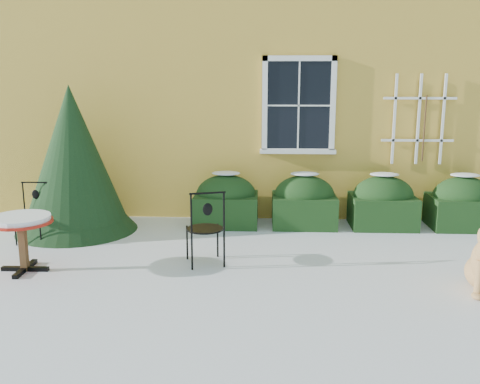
{
  "coord_description": "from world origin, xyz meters",
  "views": [
    {
      "loc": [
        0.32,
        -6.14,
        2.44
      ],
      "look_at": [
        0.0,
        1.0,
        0.9
      ],
      "focal_mm": 40.0,
      "sensor_mm": 36.0,
      "label": 1
    }
  ],
  "objects_px": {
    "patio_chair_near": "(206,227)",
    "patio_chair_far": "(33,213)",
    "bistro_table": "(21,225)",
    "evergreen_shrub": "(74,173)"
  },
  "relations": [
    {
      "from": "evergreen_shrub",
      "to": "patio_chair_far",
      "type": "height_order",
      "value": "evergreen_shrub"
    },
    {
      "from": "bistro_table",
      "to": "patio_chair_near",
      "type": "height_order",
      "value": "patio_chair_near"
    },
    {
      "from": "bistro_table",
      "to": "patio_chair_near",
      "type": "bearing_deg",
      "value": 8.65
    },
    {
      "from": "bistro_table",
      "to": "patio_chair_far",
      "type": "distance_m",
      "value": 1.34
    },
    {
      "from": "patio_chair_near",
      "to": "patio_chair_far",
      "type": "bearing_deg",
      "value": -35.06
    },
    {
      "from": "bistro_table",
      "to": "patio_chair_far",
      "type": "relative_size",
      "value": 0.88
    },
    {
      "from": "patio_chair_far",
      "to": "patio_chair_near",
      "type": "bearing_deg",
      "value": -19.51
    },
    {
      "from": "patio_chair_near",
      "to": "patio_chair_far",
      "type": "relative_size",
      "value": 1.14
    },
    {
      "from": "patio_chair_near",
      "to": "bistro_table",
      "type": "bearing_deg",
      "value": -7.82
    },
    {
      "from": "bistro_table",
      "to": "patio_chair_far",
      "type": "xyz_separation_m",
      "value": [
        -0.41,
        1.26,
        -0.16
      ]
    }
  ]
}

